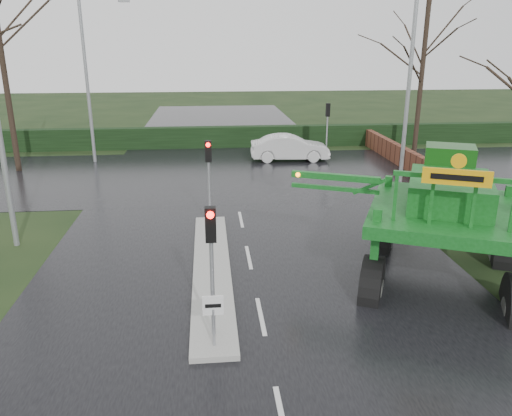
{
  "coord_description": "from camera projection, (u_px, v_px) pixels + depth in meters",
  "views": [
    {
      "loc": [
        -1.31,
        -12.0,
        7.09
      ],
      "look_at": [
        0.21,
        3.48,
        2.0
      ],
      "focal_mm": 35.0,
      "sensor_mm": 36.0,
      "label": 1
    }
  ],
  "objects": [
    {
      "name": "white_sedan",
      "position": [
        290.0,
        161.0,
        32.16
      ],
      "size": [
        5.05,
        1.96,
        1.64
      ],
      "primitive_type": "imported",
      "rotation": [
        0.0,
        0.0,
        1.52
      ],
      "color": "silver",
      "rests_on": "ground"
    },
    {
      "name": "hedge_row",
      "position": [
        226.0,
        137.0,
        36.14
      ],
      "size": [
        44.0,
        0.9,
        1.5
      ],
      "primitive_type": "cube",
      "color": "black",
      "rests_on": "ground"
    },
    {
      "name": "street_light_right",
      "position": [
        404.0,
        69.0,
        23.92
      ],
      "size": [
        3.85,
        0.3,
        10.0
      ],
      "color": "gray",
      "rests_on": "ground"
    },
    {
      "name": "traffic_signal_far",
      "position": [
        328.0,
        118.0,
        32.4
      ],
      "size": [
        0.26,
        0.33,
        3.52
      ],
      "rotation": [
        0.0,
        0.0,
        3.14
      ],
      "color": "gray",
      "rests_on": "ground"
    },
    {
      "name": "brick_wall",
      "position": [
        408.0,
        160.0,
        29.6
      ],
      "size": [
        0.4,
        20.0,
        1.2
      ],
      "primitive_type": "cube",
      "color": "#592D1E",
      "rests_on": "ground"
    },
    {
      "name": "tree_left_far",
      "position": [
        0.0,
        44.0,
        27.32
      ],
      "size": [
        7.7,
        7.7,
        13.26
      ],
      "color": "black",
      "rests_on": "ground"
    },
    {
      "name": "road_cross",
      "position": [
        231.0,
        174.0,
        28.81
      ],
      "size": [
        80.0,
        12.0,
        0.02
      ],
      "primitive_type": "cube",
      "color": "black",
      "rests_on": "ground"
    },
    {
      "name": "traffic_signal_mid",
      "position": [
        209.0,
        164.0,
        19.84
      ],
      "size": [
        0.26,
        0.33,
        3.52
      ],
      "color": "gray",
      "rests_on": "ground"
    },
    {
      "name": "road_main",
      "position": [
        238.0,
        205.0,
        23.13
      ],
      "size": [
        14.0,
        80.0,
        0.02
      ],
      "primitive_type": "cube",
      "color": "black",
      "rests_on": "ground"
    },
    {
      "name": "street_light_left_far",
      "position": [
        90.0,
        64.0,
        29.97
      ],
      "size": [
        3.85,
        0.3,
        10.0
      ],
      "color": "gray",
      "rests_on": "ground"
    },
    {
      "name": "median_island",
      "position": [
        212.0,
        269.0,
        16.37
      ],
      "size": [
        1.2,
        10.0,
        0.16
      ],
      "primitive_type": "cube",
      "color": "gray",
      "rests_on": "ground"
    },
    {
      "name": "ground",
      "position": [
        261.0,
        317.0,
        13.68
      ],
      "size": [
        140.0,
        140.0,
        0.0
      ],
      "primitive_type": "plane",
      "color": "black",
      "rests_on": "ground"
    },
    {
      "name": "street_light_left_near",
      "position": [
        0.0,
        80.0,
        16.73
      ],
      "size": [
        3.85,
        0.3,
        10.0
      ],
      "color": "gray",
      "rests_on": "ground"
    },
    {
      "name": "tree_right_far",
      "position": [
        424.0,
        55.0,
        32.72
      ],
      "size": [
        7.0,
        7.0,
        12.05
      ],
      "color": "black",
      "rests_on": "ground"
    },
    {
      "name": "traffic_signal_near",
      "position": [
        211.0,
        245.0,
        11.8
      ],
      "size": [
        0.26,
        0.33,
        3.52
      ],
      "color": "gray",
      "rests_on": "ground"
    },
    {
      "name": "crop_sprayer",
      "position": [
        379.0,
        207.0,
        14.53
      ],
      "size": [
        9.05,
        7.45,
        5.5
      ],
      "rotation": [
        0.0,
        0.0,
        -0.42
      ],
      "color": "black",
      "rests_on": "ground"
    },
    {
      "name": "keep_left_sign",
      "position": [
        213.0,
        313.0,
        11.81
      ],
      "size": [
        0.5,
        0.07,
        1.35
      ],
      "color": "gray",
      "rests_on": "ground"
    }
  ]
}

